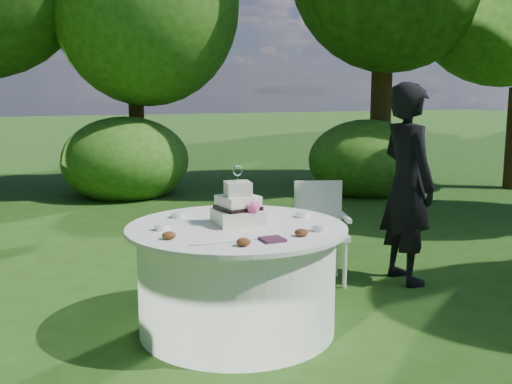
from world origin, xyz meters
The scene contains 9 objects.
ground centered at (0.00, 0.00, 0.00)m, with size 80.00×80.00×0.00m, color #1D3A0F.
napkins centered at (0.04, -0.50, 0.78)m, with size 0.14×0.14×0.02m, color #431D35.
feather_plume centered at (-0.24, -0.40, 0.78)m, with size 0.48×0.07×0.01m, color white.
guest centered at (1.82, 0.43, 0.89)m, with size 0.65×0.43×1.79m, color black.
table centered at (0.00, 0.00, 0.39)m, with size 1.56×1.56×0.77m.
cake centered at (0.03, 0.05, 0.88)m, with size 0.35×0.36×0.43m.
chair centered at (1.13, 0.77, 0.52)m, with size 0.56×0.56×0.90m.
votives centered at (0.05, 0.05, 0.79)m, with size 1.18×0.91×0.04m.
petal_cups centered at (-0.02, -0.18, 0.79)m, with size 1.00×1.09×0.05m.
Camera 1 is at (-1.56, -3.82, 1.71)m, focal length 42.00 mm.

